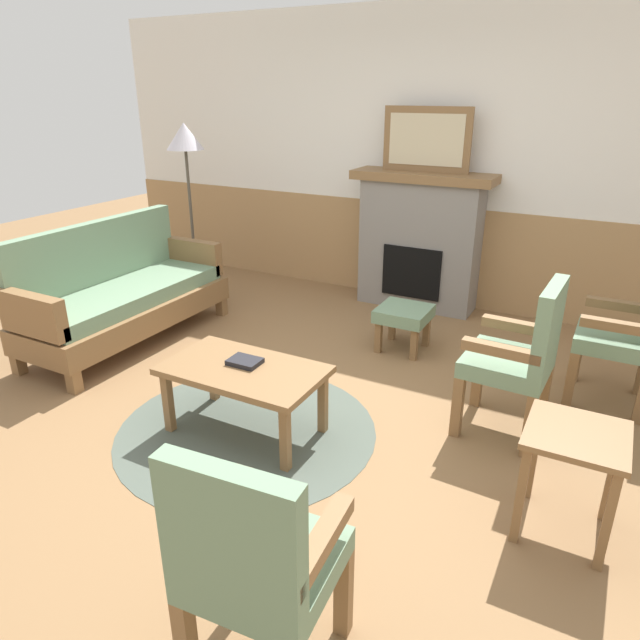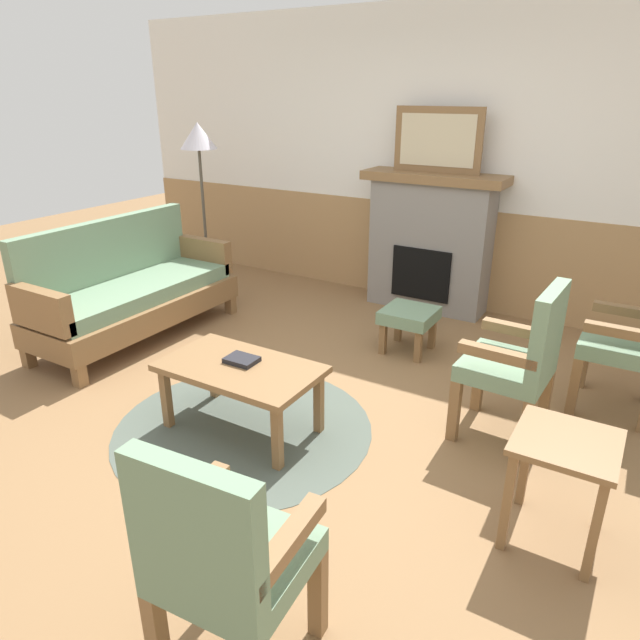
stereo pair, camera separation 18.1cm
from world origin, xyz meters
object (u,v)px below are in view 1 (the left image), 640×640
Objects in this scene: fireplace at (420,240)px; armchair_near_fireplace at (521,353)px; armchair_by_window_left at (630,329)px; armchair_front_left at (255,558)px; framed_picture at (426,140)px; footstool at (404,316)px; coffee_table at (244,375)px; book_on_table at (245,362)px; side_table at (574,454)px; couch at (122,295)px; floor_lamp_by_couch at (185,147)px.

fireplace is 2.26m from armchair_near_fireplace.
armchair_by_window_left and armchair_front_left have the same top height.
framed_picture is 0.82× the size of armchair_near_fireplace.
armchair_front_left is at bearing -79.47° from footstool.
coffee_table is 0.08m from book_on_table.
armchair_near_fireplace reaches higher than footstool.
couch is at bearing 169.27° from side_table.
book_on_table is 1.64m from armchair_near_fireplace.
framed_picture is 0.48× the size of floor_lamp_by_couch.
couch is 1.07× the size of floor_lamp_by_couch.
fireplace is at bearing 103.48° from footstool.
armchair_near_fireplace is 2.11m from armchair_front_left.
footstool is 1.60m from armchair_by_window_left.
fireplace reaches higher than armchair_front_left.
side_table reaches higher than coffee_table.
fireplace is at bearing 124.21° from armchair_near_fireplace.
couch is 1.79m from book_on_table.
book_on_table is at bearing -20.65° from couch.
couch reaches higher than coffee_table.
couch is 3.59m from side_table.
framed_picture reaches higher than footstool.
framed_picture is at bearing 85.68° from book_on_table.
book_on_table is (-0.20, -2.59, -1.10)m from framed_picture.
side_table is (1.85, -0.04, -0.02)m from book_on_table.
framed_picture reaches higher than side_table.
side_table is at bearing -48.58° from footstool.
couch is 9.38× the size of book_on_table.
coffee_table is 2.49m from armchair_by_window_left.
armchair_near_fireplace is at bearing 26.18° from book_on_table.
armchair_by_window_left is (1.58, -0.13, 0.25)m from footstool.
coffee_table is 1.65m from footstool.
fireplace reaches higher than armchair_by_window_left.
coffee_table is 1.61m from armchair_front_left.
armchair_near_fireplace is (1.47, 0.72, 0.08)m from book_on_table.
armchair_front_left reaches higher than footstool.
armchair_near_fireplace is 1.78× the size of side_table.
couch reaches higher than footstool.
framed_picture is 2.95m from couch.
armchair_by_window_left is at bearing -7.39° from floor_lamp_by_couch.
fireplace is at bearing 122.15° from side_table.
armchair_by_window_left is at bearing 83.14° from side_table.
side_table is (1.40, -1.59, 0.15)m from footstool.
armchair_near_fireplace reaches higher than book_on_table.
footstool is at bearing 131.42° from side_table.
couch is (-1.87, -1.96, -1.16)m from framed_picture.
fireplace reaches higher than footstool.
couch is at bearing -167.90° from armchair_by_window_left.
book_on_table is at bearing -105.98° from footstool.
armchair_front_left reaches higher than side_table.
armchair_front_left is at bearing -78.68° from fireplace.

